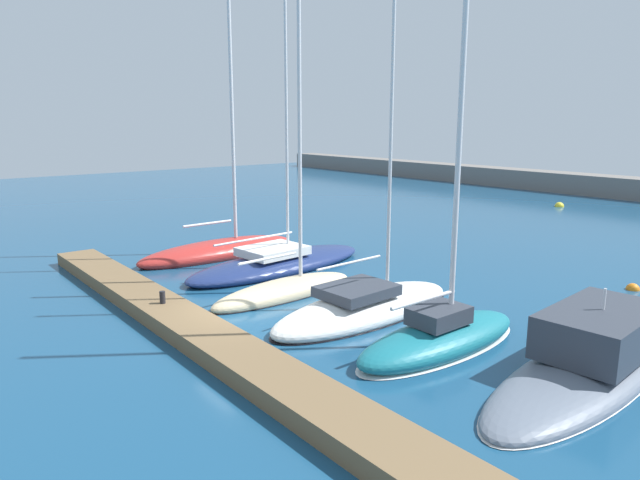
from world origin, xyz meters
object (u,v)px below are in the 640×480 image
motorboat_slate_sixth (589,361)px  dock_bollard (162,297)px  sailboat_navy_second (279,262)px  mooring_buoy_yellow (559,207)px  sailboat_white_fourth (365,307)px  sailboat_red_nearest (220,248)px  sailboat_teal_fifth (440,334)px  mooring_buoy_orange (633,290)px  sailboat_sand_third (285,290)px

motorboat_slate_sixth → dock_bollard: motorboat_slate_sixth is taller
dock_bollard → sailboat_navy_second: bearing=113.7°
motorboat_slate_sixth → dock_bollard: bearing=116.7°
sailboat_navy_second → dock_bollard: bearing=-161.4°
mooring_buoy_yellow → sailboat_white_fourth: bearing=-72.7°
sailboat_red_nearest → motorboat_slate_sixth: size_ratio=1.97×
sailboat_teal_fifth → dock_bollard: (-7.92, -5.55, 0.32)m
sailboat_navy_second → motorboat_slate_sixth: sailboat_navy_second is taller
mooring_buoy_orange → dock_bollard: 18.89m
sailboat_navy_second → sailboat_sand_third: (3.63, -2.17, -0.08)m
sailboat_red_nearest → mooring_buoy_yellow: bearing=-5.6°
sailboat_teal_fifth → mooring_buoy_yellow: sailboat_teal_fifth is taller
sailboat_red_nearest → motorboat_slate_sixth: sailboat_red_nearest is taller
sailboat_navy_second → dock_bollard: sailboat_navy_second is taller
sailboat_white_fourth → mooring_buoy_yellow: 31.66m
sailboat_navy_second → sailboat_white_fourth: (7.30, -1.21, -0.07)m
motorboat_slate_sixth → sailboat_white_fourth: bearing=95.2°
sailboat_navy_second → motorboat_slate_sixth: size_ratio=1.58×
sailboat_sand_third → sailboat_white_fourth: 3.79m
sailboat_sand_third → sailboat_teal_fifth: (7.40, 0.62, 0.20)m
sailboat_red_nearest → dock_bollard: bearing=-132.8°
sailboat_navy_second → mooring_buoy_yellow: 29.10m
sailboat_sand_third → sailboat_white_fourth: sailboat_white_fourth is taller
sailboat_sand_third → motorboat_slate_sixth: 11.45m
sailboat_sand_third → sailboat_white_fourth: bearing=-78.9°
sailboat_red_nearest → dock_bollard: size_ratio=44.66×
sailboat_teal_fifth → mooring_buoy_orange: 11.16m
mooring_buoy_yellow → sailboat_navy_second: bearing=-85.8°
sailboat_sand_third → motorboat_slate_sixth: (11.21, 2.33, 0.17)m
sailboat_white_fourth → motorboat_slate_sixth: 7.66m
sailboat_teal_fifth → motorboat_slate_sixth: sailboat_teal_fifth is taller
sailboat_teal_fifth → mooring_buoy_yellow: (-13.16, 30.56, -0.45)m
sailboat_navy_second → dock_bollard: size_ratio=35.70×
sailboat_red_nearest → mooring_buoy_orange: (16.02, 10.45, -0.43)m
sailboat_red_nearest → sailboat_white_fourth: bearing=-93.5°
sailboat_red_nearest → dock_bollard: sailboat_red_nearest is taller
sailboat_red_nearest → mooring_buoy_orange: 19.14m
sailboat_white_fourth → mooring_buoy_orange: size_ratio=27.26×
mooring_buoy_yellow → sailboat_teal_fifth: bearing=-66.7°
sailboat_sand_third → dock_bollard: bearing=170.4°
sailboat_navy_second → sailboat_teal_fifth: sailboat_navy_second is taller
sailboat_red_nearest → motorboat_slate_sixth: bearing=-88.7°
sailboat_white_fourth → mooring_buoy_yellow: size_ratio=20.22×
sailboat_teal_fifth → motorboat_slate_sixth: bearing=-66.3°
sailboat_sand_third → dock_bollard: size_ratio=28.16×
sailboat_navy_second → dock_bollard: (3.11, -7.10, 0.44)m
motorboat_slate_sixth → dock_bollard: 13.79m
sailboat_red_nearest → sailboat_sand_third: sailboat_red_nearest is taller
mooring_buoy_orange → dock_bollard: (-8.86, -16.66, 0.76)m
sailboat_teal_fifth → mooring_buoy_yellow: bearing=22.8°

